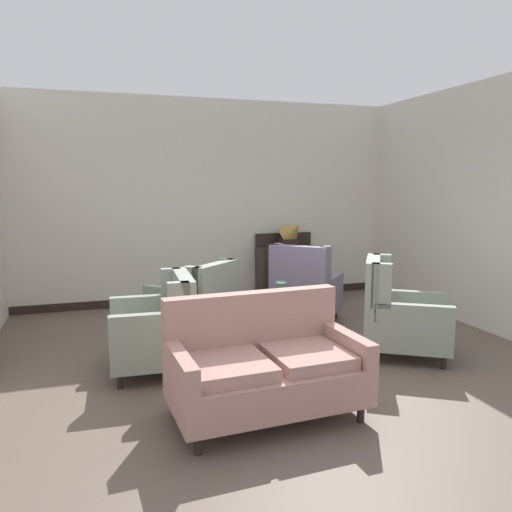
{
  "coord_description": "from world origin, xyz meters",
  "views": [
    {
      "loc": [
        -1.7,
        -4.41,
        1.87
      ],
      "look_at": [
        -0.15,
        0.42,
        1.12
      ],
      "focal_mm": 35.06,
      "sensor_mm": 36.0,
      "label": 1
    }
  ],
  "objects_px": {
    "armchair_beside_settee": "(305,291)",
    "gramophone": "(292,233)",
    "armchair_far_left": "(158,330)",
    "armchair_near_window": "(399,316)",
    "sideboard": "(287,269)",
    "side_table": "(295,289)",
    "armchair_back_corner": "(197,306)",
    "coffee_table": "(278,321)",
    "settee": "(265,367)",
    "porcelain_vase": "(281,302)"
  },
  "relations": [
    {
      "from": "armchair_near_window",
      "to": "sideboard",
      "type": "height_order",
      "value": "armchair_near_window"
    },
    {
      "from": "porcelain_vase",
      "to": "armchair_beside_settee",
      "type": "bearing_deg",
      "value": 54.22
    },
    {
      "from": "settee",
      "to": "armchair_back_corner",
      "type": "distance_m",
      "value": 2.07
    },
    {
      "from": "armchair_beside_settee",
      "to": "armchair_back_corner",
      "type": "xyz_separation_m",
      "value": [
        -1.49,
        -0.24,
        -0.02
      ]
    },
    {
      "from": "armchair_beside_settee",
      "to": "gramophone",
      "type": "height_order",
      "value": "gramophone"
    },
    {
      "from": "coffee_table",
      "to": "side_table",
      "type": "relative_size",
      "value": 1.24
    },
    {
      "from": "coffee_table",
      "to": "porcelain_vase",
      "type": "bearing_deg",
      "value": -80.01
    },
    {
      "from": "armchair_back_corner",
      "to": "settee",
      "type": "bearing_deg",
      "value": 51.09
    },
    {
      "from": "settee",
      "to": "armchair_near_window",
      "type": "distance_m",
      "value": 2.03
    },
    {
      "from": "armchair_beside_settee",
      "to": "sideboard",
      "type": "height_order",
      "value": "armchair_beside_settee"
    },
    {
      "from": "armchair_far_left",
      "to": "sideboard",
      "type": "height_order",
      "value": "sideboard"
    },
    {
      "from": "armchair_beside_settee",
      "to": "sideboard",
      "type": "bearing_deg",
      "value": -60.42
    },
    {
      "from": "armchair_beside_settee",
      "to": "sideboard",
      "type": "relative_size",
      "value": 1.11
    },
    {
      "from": "armchair_beside_settee",
      "to": "armchair_back_corner",
      "type": "distance_m",
      "value": 1.51
    },
    {
      "from": "coffee_table",
      "to": "armchair_back_corner",
      "type": "height_order",
      "value": "armchair_back_corner"
    },
    {
      "from": "armchair_far_left",
      "to": "gramophone",
      "type": "distance_m",
      "value": 3.5
    },
    {
      "from": "coffee_table",
      "to": "sideboard",
      "type": "xyz_separation_m",
      "value": [
        1.04,
        2.39,
        0.12
      ]
    },
    {
      "from": "armchair_near_window",
      "to": "side_table",
      "type": "distance_m",
      "value": 1.76
    },
    {
      "from": "coffee_table",
      "to": "armchair_beside_settee",
      "type": "distance_m",
      "value": 1.19
    },
    {
      "from": "side_table",
      "to": "gramophone",
      "type": "xyz_separation_m",
      "value": [
        0.4,
        1.1,
        0.66
      ]
    },
    {
      "from": "armchair_far_left",
      "to": "armchair_near_window",
      "type": "distance_m",
      "value": 2.54
    },
    {
      "from": "side_table",
      "to": "armchair_near_window",
      "type": "bearing_deg",
      "value": -72.79
    },
    {
      "from": "porcelain_vase",
      "to": "side_table",
      "type": "bearing_deg",
      "value": 61.7
    },
    {
      "from": "settee",
      "to": "sideboard",
      "type": "xyz_separation_m",
      "value": [
        1.66,
        3.75,
        0.08
      ]
    },
    {
      "from": "side_table",
      "to": "armchair_back_corner",
      "type": "bearing_deg",
      "value": -160.95
    },
    {
      "from": "armchair_back_corner",
      "to": "sideboard",
      "type": "height_order",
      "value": "sideboard"
    },
    {
      "from": "settee",
      "to": "side_table",
      "type": "distance_m",
      "value": 2.87
    },
    {
      "from": "porcelain_vase",
      "to": "gramophone",
      "type": "bearing_deg",
      "value": 65.39
    },
    {
      "from": "armchair_beside_settee",
      "to": "gramophone",
      "type": "relative_size",
      "value": 2.23
    },
    {
      "from": "armchair_back_corner",
      "to": "armchair_far_left",
      "type": "xyz_separation_m",
      "value": [
        -0.55,
        -0.85,
        0.01
      ]
    },
    {
      "from": "coffee_table",
      "to": "sideboard",
      "type": "height_order",
      "value": "sideboard"
    },
    {
      "from": "sideboard",
      "to": "armchair_beside_settee",
      "type": "bearing_deg",
      "value": -102.25
    },
    {
      "from": "porcelain_vase",
      "to": "armchair_back_corner",
      "type": "height_order",
      "value": "armchair_back_corner"
    },
    {
      "from": "settee",
      "to": "armchair_back_corner",
      "type": "relative_size",
      "value": 1.36
    },
    {
      "from": "armchair_beside_settee",
      "to": "side_table",
      "type": "xyz_separation_m",
      "value": [
        -0.04,
        0.26,
        -0.02
      ]
    },
    {
      "from": "armchair_back_corner",
      "to": "armchair_near_window",
      "type": "distance_m",
      "value": 2.3
    },
    {
      "from": "armchair_near_window",
      "to": "armchair_beside_settee",
      "type": "bearing_deg",
      "value": 50.47
    },
    {
      "from": "settee",
      "to": "armchair_beside_settee",
      "type": "relative_size",
      "value": 1.34
    },
    {
      "from": "sideboard",
      "to": "porcelain_vase",
      "type": "bearing_deg",
      "value": -112.88
    },
    {
      "from": "armchair_far_left",
      "to": "settee",
      "type": "bearing_deg",
      "value": 32.67
    },
    {
      "from": "armchair_back_corner",
      "to": "sideboard",
      "type": "bearing_deg",
      "value": -179.73
    },
    {
      "from": "gramophone",
      "to": "armchair_far_left",
      "type": "bearing_deg",
      "value": -134.48
    },
    {
      "from": "side_table",
      "to": "gramophone",
      "type": "relative_size",
      "value": 1.33
    },
    {
      "from": "armchair_far_left",
      "to": "gramophone",
      "type": "bearing_deg",
      "value": 138.33
    },
    {
      "from": "settee",
      "to": "gramophone",
      "type": "distance_m",
      "value": 4.1
    },
    {
      "from": "armchair_back_corner",
      "to": "armchair_far_left",
      "type": "height_order",
      "value": "armchair_far_left"
    },
    {
      "from": "armchair_far_left",
      "to": "side_table",
      "type": "xyz_separation_m",
      "value": [
        2.0,
        1.35,
        -0.0
      ]
    },
    {
      "from": "armchair_far_left",
      "to": "porcelain_vase",
      "type": "bearing_deg",
      "value": 96.88
    },
    {
      "from": "coffee_table",
      "to": "settee",
      "type": "xyz_separation_m",
      "value": [
        -0.62,
        -1.37,
        0.04
      ]
    },
    {
      "from": "armchair_near_window",
      "to": "armchair_back_corner",
      "type": "bearing_deg",
      "value": 90.87
    }
  ]
}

